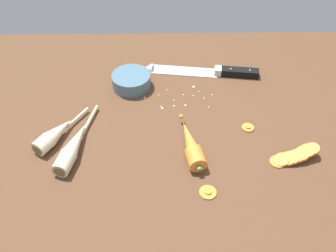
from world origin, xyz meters
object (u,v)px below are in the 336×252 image
(carrot_slice_stack, at_px, (295,156))
(carrot_slice_stray_near, at_px, (208,192))
(whole_carrot, at_px, (191,145))
(parsnip_mid_left, at_px, (55,135))
(parsnip_front, at_px, (73,147))
(prep_bowl, at_px, (131,80))
(carrot_slice_stray_mid, at_px, (248,127))
(chefs_knife, at_px, (198,71))

(carrot_slice_stack, xyz_separation_m, carrot_slice_stray_near, (-0.21, -0.09, -0.01))
(whole_carrot, height_order, parsnip_mid_left, whole_carrot)
(parsnip_front, bearing_deg, prep_bowl, 63.68)
(carrot_slice_stack, bearing_deg, parsnip_mid_left, 172.85)
(parsnip_mid_left, bearing_deg, carrot_slice_stray_mid, 4.13)
(parsnip_mid_left, relative_size, carrot_slice_stray_near, 4.42)
(chefs_knife, relative_size, carrot_slice_stray_near, 9.11)
(parsnip_mid_left, xyz_separation_m, prep_bowl, (0.18, 0.21, 0.00))
(parsnip_front, height_order, carrot_slice_stray_mid, parsnip_front)
(chefs_knife, relative_size, parsnip_front, 1.47)
(chefs_knife, bearing_deg, prep_bowl, -162.46)
(parsnip_mid_left, height_order, carrot_slice_stray_mid, parsnip_mid_left)
(chefs_knife, distance_m, parsnip_front, 0.45)
(carrot_slice_stray_near, bearing_deg, parsnip_front, 158.49)
(whole_carrot, distance_m, carrot_slice_stray_near, 0.13)
(parsnip_mid_left, xyz_separation_m, carrot_slice_stray_mid, (0.48, 0.03, -0.02))
(whole_carrot, bearing_deg, carrot_slice_stray_mid, 26.87)
(chefs_knife, xyz_separation_m, parsnip_mid_left, (-0.37, -0.27, 0.01))
(parsnip_mid_left, height_order, carrot_slice_stray_near, parsnip_mid_left)
(whole_carrot, distance_m, parsnip_mid_left, 0.34)
(chefs_knife, bearing_deg, carrot_slice_stack, -59.77)
(chefs_knife, distance_m, prep_bowl, 0.21)
(parsnip_front, height_order, carrot_slice_stray_near, parsnip_front)
(carrot_slice_stack, xyz_separation_m, carrot_slice_stray_mid, (-0.09, 0.11, -0.01))
(parsnip_front, bearing_deg, whole_carrot, 0.15)
(whole_carrot, height_order, parsnip_front, whole_carrot)
(carrot_slice_stray_mid, bearing_deg, carrot_slice_stray_near, -121.21)
(prep_bowl, bearing_deg, parsnip_mid_left, -129.91)
(whole_carrot, distance_m, carrot_slice_stack, 0.25)
(carrot_slice_stack, bearing_deg, carrot_slice_stray_mid, 130.68)
(parsnip_front, distance_m, parsnip_mid_left, 0.07)
(whole_carrot, xyz_separation_m, carrot_slice_stray_mid, (0.15, 0.08, -0.02))
(parsnip_front, relative_size, carrot_slice_stray_near, 6.22)
(carrot_slice_stack, relative_size, carrot_slice_stray_mid, 3.76)
(parsnip_front, bearing_deg, carrot_slice_stack, -3.27)
(parsnip_mid_left, bearing_deg, parsnip_front, -39.38)
(carrot_slice_stray_mid, bearing_deg, prep_bowl, 149.99)
(carrot_slice_stray_near, height_order, carrot_slice_stray_mid, same)
(carrot_slice_stray_near, xyz_separation_m, carrot_slice_stray_mid, (0.12, 0.20, -0.00))
(parsnip_front, distance_m, prep_bowl, 0.28)
(chefs_knife, height_order, parsnip_front, parsnip_front)
(whole_carrot, distance_m, parsnip_front, 0.28)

